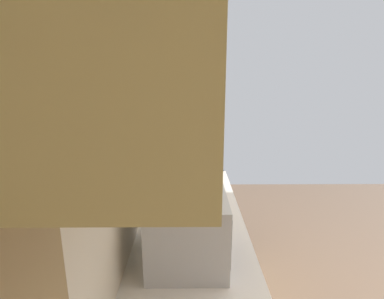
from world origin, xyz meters
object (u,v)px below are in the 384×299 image
Objects in this scene: microwave at (188,225)px; kettle at (198,179)px; oven_range at (190,200)px; bowl at (200,210)px.

microwave is 2.63× the size of kettle.
microwave reaches higher than oven_range.
bowl is at bearing 180.00° from kettle.
kettle is (0.91, -0.07, -0.10)m from microwave.
kettle reaches higher than bowl.
microwave reaches higher than bowl.
microwave is (-1.58, 0.02, 0.59)m from oven_range.
kettle is at bearing 0.00° from bowl.
microwave is 0.92m from kettle.
bowl is (-1.14, -0.06, 0.45)m from oven_range.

